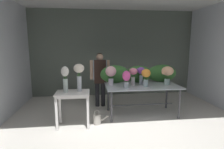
% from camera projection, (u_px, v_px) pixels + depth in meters
% --- Properties ---
extents(ground_plane, '(7.97, 7.97, 0.00)m').
position_uv_depth(ground_plane, '(121.00, 112.00, 4.89)').
color(ground_plane, silver).
extents(wall_back, '(5.85, 0.12, 2.99)m').
position_uv_depth(wall_back, '(113.00, 53.00, 6.41)').
color(wall_back, slate).
rests_on(wall_back, ground).
extents(wall_left, '(0.12, 3.74, 2.99)m').
position_uv_depth(wall_left, '(2.00, 58.00, 4.30)').
color(wall_left, silver).
rests_on(wall_left, ground).
extents(display_table_glass, '(1.88, 0.96, 0.79)m').
position_uv_depth(display_table_glass, '(142.00, 90.00, 4.60)').
color(display_table_glass, silver).
rests_on(display_table_glass, ground).
extents(side_table_white, '(0.73, 0.50, 0.79)m').
position_uv_depth(side_table_white, '(73.00, 97.00, 3.95)').
color(side_table_white, white).
rests_on(side_table_white, ground).
extents(florist, '(0.58, 0.24, 1.57)m').
position_uv_depth(florist, '(100.00, 74.00, 5.18)').
color(florist, '#232328').
rests_on(florist, ground).
extents(foliage_backdrop, '(2.13, 0.31, 0.49)m').
position_uv_depth(foliage_backdrop, '(140.00, 74.00, 4.89)').
color(foliage_backdrop, '#387033').
rests_on(foliage_backdrop, display_table_glass).
extents(vase_sunset_peonies, '(0.23, 0.23, 0.44)m').
position_uv_depth(vase_sunset_peonies, '(146.00, 75.00, 4.39)').
color(vase_sunset_peonies, silver).
rests_on(vase_sunset_peonies, display_table_glass).
extents(vase_fuchsia_carnations, '(0.19, 0.19, 0.42)m').
position_uv_depth(vase_fuchsia_carnations, '(126.00, 78.00, 4.27)').
color(vase_fuchsia_carnations, silver).
rests_on(vase_fuchsia_carnations, display_table_glass).
extents(vase_peach_dahlias, '(0.32, 0.30, 0.48)m').
position_uv_depth(vase_peach_dahlias, '(167.00, 73.00, 4.60)').
color(vase_peach_dahlias, silver).
rests_on(vase_peach_dahlias, display_table_glass).
extents(vase_blush_freesia, '(0.28, 0.28, 0.49)m').
position_uv_depth(vase_blush_freesia, '(111.00, 73.00, 4.55)').
color(vase_blush_freesia, silver).
rests_on(vase_blush_freesia, display_table_glass).
extents(vase_violet_hydrangea, '(0.22, 0.20, 0.45)m').
position_uv_depth(vase_violet_hydrangea, '(141.00, 73.00, 4.67)').
color(vase_violet_hydrangea, silver).
rests_on(vase_violet_hydrangea, display_table_glass).
extents(vase_rosy_snapdragons, '(0.22, 0.22, 0.45)m').
position_uv_depth(vase_rosy_snapdragons, '(133.00, 74.00, 4.52)').
color(vase_rosy_snapdragons, silver).
rests_on(vase_rosy_snapdragons, display_table_glass).
extents(vase_white_roses_tall, '(0.17, 0.16, 0.57)m').
position_uv_depth(vase_white_roses_tall, '(65.00, 78.00, 3.86)').
color(vase_white_roses_tall, silver).
rests_on(vase_white_roses_tall, side_table_white).
extents(vase_cream_lisianthus_tall, '(0.23, 0.23, 0.62)m').
position_uv_depth(vase_cream_lisianthus_tall, '(79.00, 74.00, 3.93)').
color(vase_cream_lisianthus_tall, silver).
rests_on(vase_cream_lisianthus_tall, side_table_white).
extents(watering_can, '(0.35, 0.18, 0.34)m').
position_uv_depth(watering_can, '(97.00, 119.00, 4.12)').
color(watering_can, '#B7B2A8').
rests_on(watering_can, ground).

